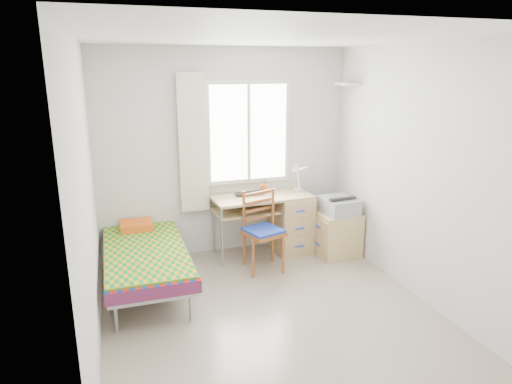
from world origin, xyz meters
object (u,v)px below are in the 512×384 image
bed (145,252)px  cabinet (337,234)px  printer (338,205)px  chair (262,226)px  desk (286,220)px

bed → cabinet: bed is taller
cabinet → printer: size_ratio=1.11×
chair → printer: (1.05, 0.10, 0.13)m
chair → cabinet: (1.04, 0.08, -0.25)m
printer → chair: bearing=179.9°
desk → chair: size_ratio=1.34×
bed → desk: size_ratio=1.46×
cabinet → printer: printer is taller
chair → cabinet: bearing=-13.3°
bed → desk: bed is taller
desk → printer: bearing=-31.2°
cabinet → desk: bearing=146.9°
bed → cabinet: bearing=2.3°
bed → cabinet: 2.42m
bed → chair: size_ratio=1.96×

